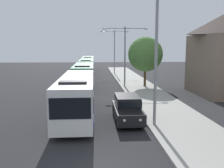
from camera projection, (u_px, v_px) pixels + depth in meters
bus_lead at (77, 94)px, 19.82m from camera, size 2.58×11.85×3.21m
bus_second_in_line at (84, 75)px, 33.23m from camera, size 2.58×11.33×3.21m
bus_middle at (87, 67)px, 46.39m from camera, size 2.58×11.59×3.21m
bus_fourth_in_line at (88, 63)px, 59.56m from camera, size 2.58×11.77×3.21m
white_suv at (127, 107)px, 18.31m from camera, size 1.86×4.86×1.90m
streetlamp_near at (156, 43)px, 16.50m from camera, size 6.42×0.28×8.98m
streetlamp_mid at (125, 50)px, 33.15m from camera, size 5.86×0.28×7.79m
streetlamp_far at (114, 47)px, 49.65m from camera, size 5.58×0.28×8.41m
roadside_tree at (145, 54)px, 33.45m from camera, size 4.58×4.58×6.54m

